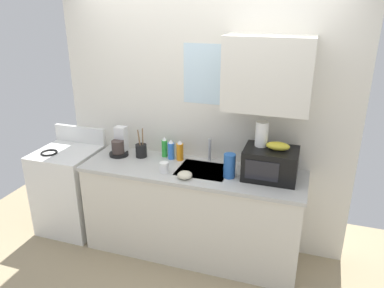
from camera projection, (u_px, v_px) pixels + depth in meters
kitchen_wall_assembly at (213, 115)px, 3.54m from camera, size 2.84×0.42×2.50m
counter_unit at (192, 210)px, 3.61m from camera, size 2.07×0.63×0.90m
sink_faucet at (210, 150)px, 3.59m from camera, size 0.03×0.03×0.23m
stove_range at (71, 189)px, 4.02m from camera, size 0.60×0.60×1.08m
microwave at (270, 164)px, 3.24m from camera, size 0.46×0.35×0.27m
banana_bunch at (278, 146)px, 3.16m from camera, size 0.20×0.11×0.07m
paper_towel_roll at (262, 134)px, 3.22m from camera, size 0.11×0.11×0.22m
coffee_maker at (120, 145)px, 3.74m from camera, size 0.19×0.21×0.28m
dish_soap_bottle_orange at (180, 151)px, 3.62m from camera, size 0.07×0.07×0.20m
dish_soap_bottle_blue at (171, 150)px, 3.64m from camera, size 0.06×0.06×0.20m
dish_soap_bottle_green at (165, 147)px, 3.70m from camera, size 0.06×0.06×0.21m
cereal_canister at (229, 166)px, 3.26m from camera, size 0.10×0.10×0.22m
mug_white at (164, 167)px, 3.37m from camera, size 0.08×0.08×0.09m
utensil_crock at (141, 150)px, 3.70m from camera, size 0.11×0.11×0.30m
small_bowl at (185, 175)px, 3.26m from camera, size 0.13×0.13×0.06m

